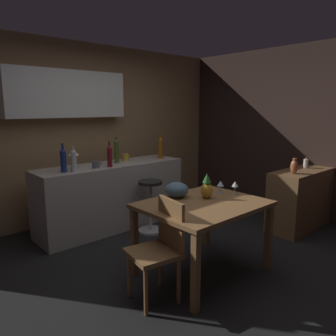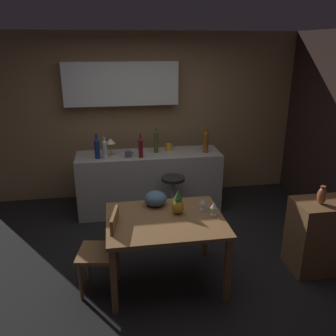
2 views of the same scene
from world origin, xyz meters
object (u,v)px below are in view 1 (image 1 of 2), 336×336
at_px(cup_slate, 96,164).
at_px(bar_stool, 151,205).
at_px(fruit_bowl, 177,190).
at_px(pillar_candle_tall, 306,163).
at_px(wine_bottle_clear, 74,160).
at_px(cup_mustard, 126,157).
at_px(counter_lamp, 73,154).
at_px(wine_bottle_olive, 117,150).
at_px(wine_glass_right, 235,185).
at_px(wine_bottle_cobalt, 63,159).
at_px(wine_glass_left, 220,184).
at_px(pineapple_centerpiece, 207,188).
at_px(wine_bottle_ruby, 110,156).
at_px(wine_bottle_amber, 161,147).
at_px(chair_near_window, 160,246).
at_px(dining_table, 203,211).
at_px(vase_copper, 294,167).
at_px(sideboard_cabinet, 300,199).

bearing_deg(cup_slate, bar_stool, -34.79).
height_order(fruit_bowl, pillar_candle_tall, pillar_candle_tall).
height_order(wine_bottle_clear, cup_slate, wine_bottle_clear).
distance_m(cup_mustard, counter_lamp, 0.87).
bearing_deg(pillar_candle_tall, wine_bottle_olive, 139.07).
relative_size(wine_bottle_clear, cup_mustard, 2.54).
relative_size(wine_glass_right, wine_bottle_olive, 0.38).
height_order(wine_glass_right, wine_bottle_cobalt, wine_bottle_cobalt).
distance_m(fruit_bowl, cup_slate, 1.31).
relative_size(wine_glass_left, wine_bottle_olive, 0.37).
height_order(pineapple_centerpiece, wine_bottle_olive, wine_bottle_olive).
bearing_deg(wine_glass_right, wine_bottle_ruby, 111.51).
bearing_deg(pineapple_centerpiece, wine_bottle_clear, 116.95).
bearing_deg(wine_bottle_amber, cup_mustard, 161.14).
bearing_deg(wine_bottle_olive, chair_near_window, -112.56).
bearing_deg(bar_stool, cup_slate, 145.21).
bearing_deg(pineapple_centerpiece, counter_lamp, 112.09).
xyz_separation_m(fruit_bowl, cup_slate, (-0.22, 1.28, 0.13)).
height_order(fruit_bowl, cup_slate, cup_slate).
bearing_deg(wine_bottle_ruby, wine_glass_left, -69.46).
distance_m(dining_table, wine_bottle_clear, 1.72).
distance_m(wine_bottle_olive, wine_bottle_amber, 0.73).
bearing_deg(bar_stool, wine_bottle_cobalt, 157.93).
relative_size(dining_table, bar_stool, 1.68).
bearing_deg(pineapple_centerpiece, cup_slate, 105.69).
distance_m(counter_lamp, vase_copper, 2.84).
bearing_deg(wine_glass_left, pillar_candle_tall, -4.32).
relative_size(wine_bottle_amber, pillar_candle_tall, 2.49).
height_order(dining_table, wine_bottle_cobalt, wine_bottle_cobalt).
distance_m(bar_stool, fruit_bowl, 1.05).
distance_m(wine_bottle_amber, wine_bottle_ruby, 0.97).
distance_m(wine_bottle_clear, wine_bottle_ruby, 0.50).
xyz_separation_m(wine_bottle_ruby, vase_copper, (1.76, -1.64, -0.14)).
bearing_deg(wine_bottle_cobalt, dining_table, -66.27).
bearing_deg(fruit_bowl, cup_mustard, 75.44).
bearing_deg(wine_bottle_cobalt, wine_bottle_clear, -26.41).
height_order(dining_table, pineapple_centerpiece, pineapple_centerpiece).
relative_size(dining_table, fruit_bowl, 4.82).
bearing_deg(cup_slate, wine_bottle_amber, 2.30).
xyz_separation_m(bar_stool, fruit_bowl, (-0.35, -0.89, 0.44)).
distance_m(wine_glass_right, wine_bottle_amber, 1.71).
distance_m(wine_bottle_clear, pillar_candle_tall, 3.18).
xyz_separation_m(cup_slate, pillar_candle_tall, (2.44, -1.61, -0.06)).
bearing_deg(wine_glass_left, cup_slate, 115.57).
xyz_separation_m(wine_glass_left, wine_bottle_clear, (-1.03, 1.43, 0.21)).
xyz_separation_m(sideboard_cabinet, pineapple_centerpiece, (-1.81, 0.14, 0.44)).
distance_m(chair_near_window, wine_bottle_clear, 1.72).
relative_size(wine_glass_left, wine_glass_right, 0.98).
bearing_deg(vase_copper, counter_lamp, 140.01).
relative_size(sideboard_cabinet, vase_copper, 5.43).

